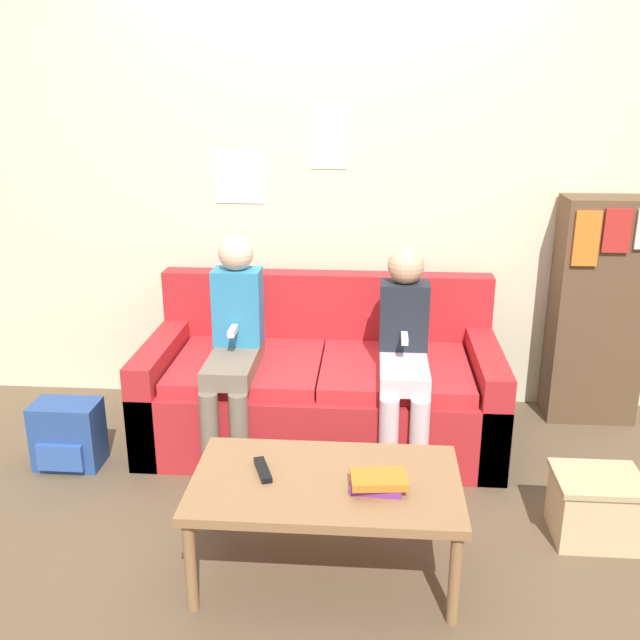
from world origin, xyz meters
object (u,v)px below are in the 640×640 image
person_right (404,347)px  backpack (68,435)px  person_left (234,339)px  bookshelf (598,311)px  tv_remote (263,470)px  storage_box (596,507)px  coffee_table (326,489)px  couch (322,388)px

person_right → backpack: 1.71m
person_left → bookshelf: 1.98m
tv_remote → storage_box: (1.34, 0.26, -0.27)m
backpack → bookshelf: bearing=15.8°
coffee_table → person_right: person_right is taller
couch → backpack: bearing=-161.0°
person_left → tv_remote: (0.28, -0.90, -0.20)m
storage_box → couch: bearing=145.2°
person_left → person_right: bearing=-0.3°
couch → person_left: (-0.42, -0.20, 0.34)m
coffee_table → storage_box: bearing=14.9°
bookshelf → backpack: size_ratio=3.75×
couch → person_right: (0.41, -0.20, 0.32)m
tv_remote → storage_box: 1.40m
person_right → tv_remote: (-0.56, -0.89, -0.18)m
couch → storage_box: (1.20, -0.83, -0.13)m
couch → person_right: size_ratio=1.72×
person_right → person_left: bearing=179.7°
coffee_table → bookshelf: bookshelf is taller
backpack → couch: bearing=19.0°
coffee_table → person_left: (-0.52, 0.93, 0.25)m
tv_remote → couch: bearing=62.4°
person_left → storage_box: person_left is taller
person_right → coffee_table: bearing=-109.0°
person_right → bookshelf: bearing=27.2°
person_right → storage_box: 1.10m
coffee_table → tv_remote: bearing=172.9°
person_left → tv_remote: person_left is taller
couch → person_right: person_right is taller
person_left → bookshelf: size_ratio=0.88×
backpack → coffee_table: bearing=-28.1°
backpack → person_right: bearing=7.5°
coffee_table → storage_box: (1.10, 0.29, -0.22)m
tv_remote → storage_box: tv_remote is taller
tv_remote → backpack: 1.30m
person_right → tv_remote: size_ratio=6.09×
couch → bookshelf: size_ratio=1.46×
couch → coffee_table: 1.13m
coffee_table → person_right: (0.32, 0.92, 0.23)m
bookshelf → storage_box: size_ratio=3.51×
tv_remote → coffee_table: bearing=-27.0°
tv_remote → backpack: bearing=128.0°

